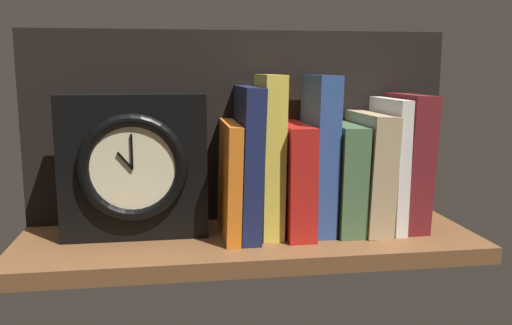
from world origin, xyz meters
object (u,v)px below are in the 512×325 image
book_maroon_dawkins (407,161)px  book_orange_pandolfini (229,179)px  book_green_romantic (342,177)px  book_white_catcher (388,163)px  book_tan_shortstories (368,171)px  book_yellow_seinlanguage (269,155)px  book_navy_bierce (247,161)px  book_red_requiem (293,178)px  book_blue_modern (319,154)px  framed_clock (134,167)px

book_maroon_dawkins → book_orange_pandolfini: bearing=180.0°
book_green_romantic → book_maroon_dawkins: bearing=0.0°
book_white_catcher → book_tan_shortstories: bearing=180.0°
book_yellow_seinlanguage → book_navy_bierce: bearing=180.0°
book_red_requiem → book_tan_shortstories: size_ratio=0.92×
book_yellow_seinlanguage → book_blue_modern: 8.08cm
book_navy_bierce → framed_clock: (-17.40, 0.04, -0.46)cm
book_blue_modern → book_maroon_dawkins: 14.97cm
book_white_catcher → framed_clock: framed_clock is taller
framed_clock → book_blue_modern: bearing=-0.1°
book_orange_pandolfini → book_red_requiem: (10.20, 0.00, -0.18)cm
book_blue_modern → framed_clock: book_blue_modern is taller
book_navy_bierce → book_white_catcher: book_navy_bierce is taller
book_orange_pandolfini → book_green_romantic: 18.34cm
book_blue_modern → book_tan_shortstories: (8.40, 0.00, -3.03)cm
book_green_romantic → book_navy_bierce: bearing=180.0°
book_yellow_seinlanguage → book_blue_modern: bearing=0.0°
book_orange_pandolfini → framed_clock: (-14.57, 0.04, 2.28)cm
book_green_romantic → book_tan_shortstories: 4.43cm
book_red_requiem → book_white_catcher: book_white_catcher is taller
book_navy_bierce → book_green_romantic: bearing=0.0°
book_red_requiem → book_maroon_dawkins: (18.98, 0.00, 2.24)cm
book_maroon_dawkins → framed_clock: 43.75cm
book_navy_bierce → book_yellow_seinlanguage: size_ratio=0.93×
book_blue_modern → book_maroon_dawkins: (14.89, 0.00, -1.55)cm
book_orange_pandolfini → book_yellow_seinlanguage: 7.20cm
book_green_romantic → book_tan_shortstories: (4.34, 0.00, 0.85)cm
book_orange_pandolfini → book_maroon_dawkins: bearing=0.0°
book_navy_bierce → book_tan_shortstories: 19.97cm
book_red_requiem → framed_clock: size_ratio=0.78×
book_orange_pandolfini → book_white_catcher: book_white_catcher is taller
book_red_requiem → book_white_catcher: bearing=0.0°
book_green_romantic → book_white_catcher: 7.86cm
book_navy_bierce → book_green_romantic: (15.51, 0.00, -3.01)cm
book_orange_pandolfini → book_yellow_seinlanguage: size_ratio=0.71×
book_navy_bierce → framed_clock: book_navy_bierce is taller
book_orange_pandolfini → book_tan_shortstories: size_ratio=0.94×
book_blue_modern → book_maroon_dawkins: bearing=0.0°
book_green_romantic → book_white_catcher: (7.60, 0.00, 2.02)cm
book_orange_pandolfini → book_navy_bierce: 3.94cm
book_red_requiem → book_blue_modern: bearing=0.0°
book_orange_pandolfini → book_navy_bierce: bearing=0.0°
book_white_catcher → book_orange_pandolfini: bearing=180.0°
book_blue_modern → book_white_catcher: size_ratio=1.18×
book_red_requiem → framed_clock: bearing=179.9°
book_maroon_dawkins → book_white_catcher: bearing=180.0°
book_red_requiem → book_tan_shortstories: bearing=0.0°
book_green_romantic → book_orange_pandolfini: bearing=180.0°
book_red_requiem → book_green_romantic: 8.15cm
book_red_requiem → book_tan_shortstories: 12.51cm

